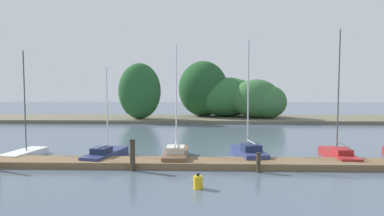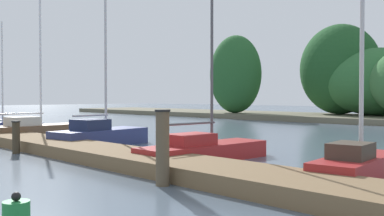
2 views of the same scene
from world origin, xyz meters
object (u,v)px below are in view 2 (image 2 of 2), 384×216
object	(u,v)px
sailboat_4	(207,148)
mooring_piling_2	(16,137)
sailboat_2	(37,129)
channel_buoy_1	(16,216)
mooring_piling_3	(163,147)
sailboat_3	(102,134)
sailboat_5	(359,159)

from	to	relation	value
sailboat_4	mooring_piling_2	bearing A→B (deg)	122.69
sailboat_2	channel_buoy_1	distance (m)	13.68
sailboat_2	sailboat_4	size ratio (longest dim) A/B	0.88
sailboat_2	channel_buoy_1	size ratio (longest dim) A/B	12.83
sailboat_2	channel_buoy_1	world-z (taller)	sailboat_2
sailboat_4	mooring_piling_3	size ratio (longest dim) A/B	5.08
sailboat_3	channel_buoy_1	distance (m)	10.27
sailboat_2	sailboat_3	bearing A→B (deg)	-84.77
mooring_piling_2	channel_buoy_1	bearing A→B (deg)	-22.26
channel_buoy_1	sailboat_5	bearing A→B (deg)	77.62
channel_buoy_1	mooring_piling_3	bearing A→B (deg)	105.91
sailboat_2	mooring_piling_2	xyz separation A→B (m)	(4.41, -2.69, 0.14)
sailboat_4	mooring_piling_2	xyz separation A→B (m)	(-5.23, -3.17, 0.17)
sailboat_5	mooring_piling_2	distance (m)	10.04
sailboat_2	sailboat_4	bearing A→B (deg)	-88.62
sailboat_5	sailboat_2	bearing A→B (deg)	86.87
sailboat_3	mooring_piling_2	xyz separation A→B (m)	(0.09, -3.20, 0.12)
sailboat_5	mooring_piling_3	size ratio (longest dim) A/B	5.33
sailboat_3	sailboat_4	distance (m)	5.32
sailboat_5	mooring_piling_2	xyz separation A→B (m)	(-9.40, -3.52, 0.09)
sailboat_3	sailboat_5	bearing A→B (deg)	-97.19
sailboat_3	sailboat_5	size ratio (longest dim) A/B	0.88
sailboat_2	sailboat_4	xyz separation A→B (m)	(9.64, 0.48, -0.03)
sailboat_4	sailboat_5	size ratio (longest dim) A/B	0.95
mooring_piling_2	sailboat_5	bearing A→B (deg)	20.54
sailboat_2	sailboat_3	xyz separation A→B (m)	(4.32, 0.51, 0.02)
channel_buoy_1	sailboat_3	bearing A→B (deg)	141.18
mooring_piling_2	channel_buoy_1	world-z (taller)	mooring_piling_2
sailboat_2	sailboat_5	distance (m)	13.83
sailboat_5	mooring_piling_3	xyz separation A→B (m)	(-2.43, -3.45, 0.34)
sailboat_3	sailboat_2	bearing A→B (deg)	87.55
sailboat_2	mooring_piling_2	size ratio (longest dim) A/B	6.67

